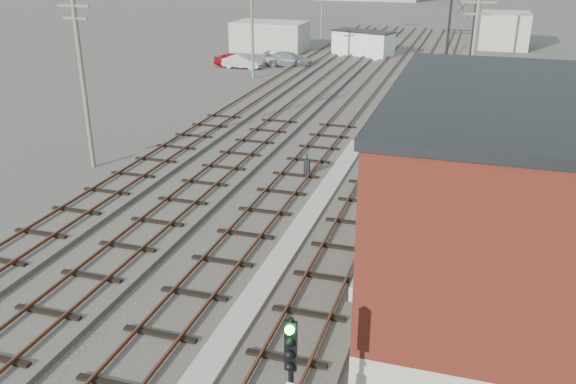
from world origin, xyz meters
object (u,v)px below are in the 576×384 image
at_px(switch_stand, 307,168).
at_px(car_grey, 289,59).
at_px(site_trailer, 363,44).
at_px(car_red, 234,60).
at_px(car_silver, 242,62).

distance_m(switch_stand, car_grey, 31.15).
bearing_deg(car_grey, site_trailer, -38.38).
bearing_deg(switch_stand, site_trailer, 93.96).
height_order(switch_stand, car_red, car_red).
bearing_deg(car_red, car_grey, -63.53).
relative_size(car_silver, car_grey, 0.80).
xyz_separation_m(site_trailer, car_red, (-11.01, -9.70, -0.71)).
bearing_deg(car_grey, car_silver, 116.08).
height_order(site_trailer, car_grey, site_trailer).
bearing_deg(car_silver, car_grey, -60.08).
bearing_deg(site_trailer, car_grey, -107.97).
xyz_separation_m(switch_stand, site_trailer, (-4.18, 37.40, 0.81)).
bearing_deg(site_trailer, switch_stand, -65.11).
height_order(switch_stand, car_silver, switch_stand).
relative_size(switch_stand, car_grey, 0.25).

